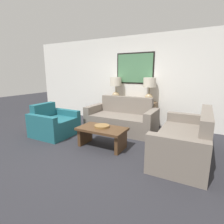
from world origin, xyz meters
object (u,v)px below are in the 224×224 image
at_px(table_lamp_right, 149,87).
at_px(coffee_table, 102,133).
at_px(decorative_bowl, 102,126).
at_px(armchair_near_back_wall, 54,124).
at_px(console_table, 131,113).
at_px(table_lamp_left, 116,86).
at_px(couch_by_side, 185,141).
at_px(couch_by_back_wall, 122,120).

xyz_separation_m(table_lamp_right, coffee_table, (-0.44, -1.89, -0.87)).
relative_size(decorative_bowl, armchair_near_back_wall, 0.34).
relative_size(console_table, decorative_bowl, 4.68).
bearing_deg(table_lamp_right, coffee_table, -103.09).
relative_size(table_lamp_right, armchair_near_back_wall, 0.74).
relative_size(coffee_table, armchair_near_back_wall, 1.07).
relative_size(table_lamp_left, decorative_bowl, 2.17).
distance_m(console_table, table_lamp_right, 0.97).
bearing_deg(couch_by_side, decorative_bowl, -169.00).
height_order(couch_by_back_wall, decorative_bowl, couch_by_back_wall).
bearing_deg(couch_by_side, console_table, 138.03).
distance_m(console_table, decorative_bowl, 1.85).
xyz_separation_m(couch_by_back_wall, decorative_bowl, (0.07, -1.16, 0.14)).
bearing_deg(decorative_bowl, table_lamp_left, 108.03).
bearing_deg(armchair_near_back_wall, table_lamp_right, 43.12).
bearing_deg(decorative_bowl, console_table, 92.13).
distance_m(table_lamp_right, coffee_table, 2.12).
height_order(table_lamp_left, decorative_bowl, table_lamp_left).
relative_size(table_lamp_right, decorative_bowl, 2.17).
distance_m(table_lamp_left, armchair_near_back_wall, 2.20).
xyz_separation_m(couch_by_side, armchair_near_back_wall, (-3.10, -0.28, -0.03)).
height_order(table_lamp_right, coffee_table, table_lamp_right).
distance_m(console_table, couch_by_side, 2.29).
distance_m(console_table, table_lamp_left, 0.97).
relative_size(table_lamp_left, table_lamp_right, 1.00).
relative_size(table_lamp_right, couch_by_back_wall, 0.38).
xyz_separation_m(table_lamp_right, couch_by_back_wall, (-0.53, -0.69, -0.87)).
distance_m(table_lamp_left, table_lamp_right, 1.07).
xyz_separation_m(couch_by_back_wall, couch_by_side, (1.70, -0.84, 0.00)).
bearing_deg(couch_by_back_wall, table_lamp_left, 127.81).
xyz_separation_m(couch_by_side, decorative_bowl, (-1.63, -0.32, 0.14)).
height_order(console_table, couch_by_back_wall, couch_by_back_wall).
height_order(decorative_bowl, armchair_near_back_wall, armchair_near_back_wall).
bearing_deg(decorative_bowl, couch_by_back_wall, 93.38).
xyz_separation_m(console_table, couch_by_back_wall, (0.00, -0.69, -0.06)).
bearing_deg(decorative_bowl, table_lamp_right, 75.90).
xyz_separation_m(table_lamp_left, coffee_table, (0.63, -1.89, -0.87)).
bearing_deg(console_table, table_lamp_left, 180.00).
bearing_deg(console_table, table_lamp_right, 0.00).
height_order(couch_by_side, decorative_bowl, couch_by_side).
relative_size(couch_by_back_wall, decorative_bowl, 5.77).
height_order(couch_by_side, armchair_near_back_wall, couch_by_side).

